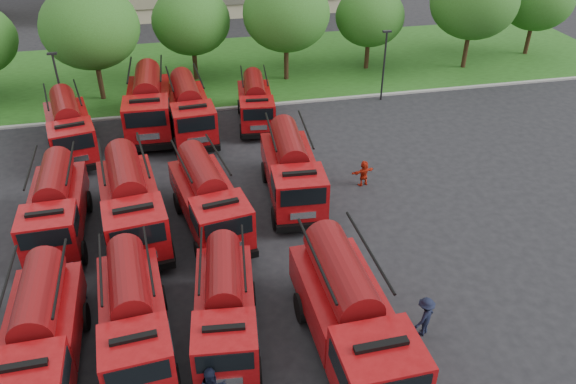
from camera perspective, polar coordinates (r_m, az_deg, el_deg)
name	(u,v)px	position (r m, az deg, el deg)	size (l,w,h in m)	color
ground	(260,272)	(25.36, -2.86, -8.07)	(140.00, 140.00, 0.00)	black
lawn	(207,70)	(48.05, -8.25, 12.19)	(70.00, 16.00, 0.12)	#1B4312
curb	(217,109)	(40.54, -7.20, 8.36)	(70.00, 0.30, 0.14)	gray
tree_2	(90,27)	(42.38, -19.47, 15.52)	(6.72, 6.72, 8.22)	#382314
tree_3	(191,21)	(44.69, -9.81, 16.75)	(5.88, 5.88, 7.19)	#382314
tree_4	(286,14)	(43.96, -0.18, 17.66)	(6.55, 6.55, 8.01)	#382314
tree_5	(370,17)	(47.01, 8.32, 17.22)	(5.46, 5.46, 6.68)	#382314
tree_6	(474,1)	(48.74, 18.39, 17.93)	(6.89, 6.89, 8.42)	#382314
lamp_post_0	(60,86)	(39.38, -22.20, 9.91)	(0.60, 0.25, 5.11)	black
lamp_post_1	(384,62)	(41.47, 9.75, 12.92)	(0.60, 0.25, 5.11)	black
fire_truck_0	(40,336)	(22.11, -23.88, -13.26)	(2.71, 7.14, 3.23)	black
fire_truck_1	(133,315)	(21.88, -15.44, -11.95)	(2.98, 7.03, 3.12)	black
fire_truck_2	(225,306)	(21.71, -6.43, -11.44)	(2.93, 6.69, 2.95)	black
fire_truck_3	(351,316)	(20.86, 6.39, -12.38)	(3.10, 8.04, 3.63)	black
fire_truck_4	(56,206)	(28.81, -22.51, -1.32)	(2.75, 7.12, 3.21)	black
fire_truck_5	(131,202)	(27.67, -15.67, -1.00)	(3.60, 7.94, 3.49)	black
fire_truck_6	(208,198)	(27.38, -8.09, -0.65)	(3.66, 7.53, 3.29)	black
fire_truck_7	(292,170)	(29.38, 0.36, 2.28)	(3.09, 7.53, 3.36)	black
fire_truck_8	(70,127)	(36.43, -21.30, 6.15)	(3.84, 7.50, 3.26)	black
fire_truck_9	(149,103)	(37.83, -13.98, 8.73)	(3.13, 8.06, 3.63)	black
fire_truck_10	(189,109)	(36.77, -10.02, 8.28)	(3.11, 7.55, 3.37)	black
fire_truck_11	(255,102)	(37.91, -3.32, 9.09)	(2.83, 6.52, 2.88)	black
firefighter_0	(367,384)	(21.25, 8.04, -18.80)	(0.66, 0.48, 1.79)	black
firefighter_2	(329,308)	(23.71, 4.14, -11.63)	(1.14, 0.65, 1.95)	#AB1F0D
firefighter_3	(422,333)	(23.27, 13.44, -13.74)	(1.14, 0.59, 1.76)	black
firefighter_4	(80,298)	(25.61, -20.40, -10.07)	(0.92, 0.60, 1.87)	black
firefighter_5	(363,185)	(31.59, 7.61, 0.74)	(1.39, 0.60, 1.49)	#AB1F0D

